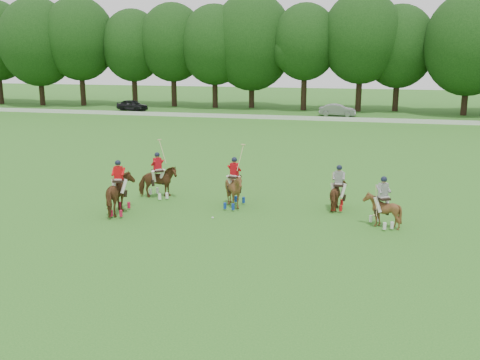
% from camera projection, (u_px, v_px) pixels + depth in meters
% --- Properties ---
extents(ground, '(180.00, 180.00, 0.00)m').
position_uv_depth(ground, '(161.00, 235.00, 21.36)').
color(ground, '#26691E').
rests_on(ground, ground).
extents(tree_line, '(117.98, 14.32, 14.75)m').
position_uv_depth(tree_line, '(308.00, 42.00, 64.81)').
color(tree_line, black).
rests_on(tree_line, ground).
extents(boundary_rail, '(120.00, 0.10, 0.44)m').
position_uv_depth(boundary_rail, '(293.00, 118.00, 57.25)').
color(boundary_rail, white).
rests_on(boundary_rail, ground).
extents(car_left, '(4.25, 2.44, 1.36)m').
position_uv_depth(car_left, '(132.00, 105.00, 66.03)').
color(car_left, black).
rests_on(car_left, ground).
extents(car_mid, '(4.13, 1.49, 1.35)m').
position_uv_depth(car_mid, '(338.00, 110.00, 60.38)').
color(car_mid, gray).
rests_on(car_mid, ground).
extents(polo_red_a, '(1.36, 2.24, 2.47)m').
position_uv_depth(polo_red_a, '(120.00, 194.00, 23.93)').
color(polo_red_a, '#4E2914').
rests_on(polo_red_a, ground).
extents(polo_red_b, '(2.09, 2.09, 2.85)m').
position_uv_depth(polo_red_b, '(158.00, 182.00, 26.59)').
color(polo_red_b, '#4E2914').
rests_on(polo_red_b, ground).
extents(polo_red_c, '(1.62, 1.76, 2.94)m').
position_uv_depth(polo_red_c, '(234.00, 189.00, 24.93)').
color(polo_red_c, '#4E2914').
rests_on(polo_red_c, ground).
extents(polo_stripe_a, '(1.01, 1.63, 2.11)m').
position_uv_depth(polo_stripe_a, '(338.00, 194.00, 24.62)').
color(polo_stripe_a, '#4E2914').
rests_on(polo_stripe_a, ground).
extents(polo_stripe_b, '(1.67, 1.72, 2.16)m').
position_uv_depth(polo_stripe_b, '(382.00, 209.00, 22.16)').
color(polo_stripe_b, '#4E2914').
rests_on(polo_stripe_b, ground).
extents(polo_ball, '(0.09, 0.09, 0.09)m').
position_uv_depth(polo_ball, '(213.00, 218.00, 23.41)').
color(polo_ball, white).
rests_on(polo_ball, ground).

